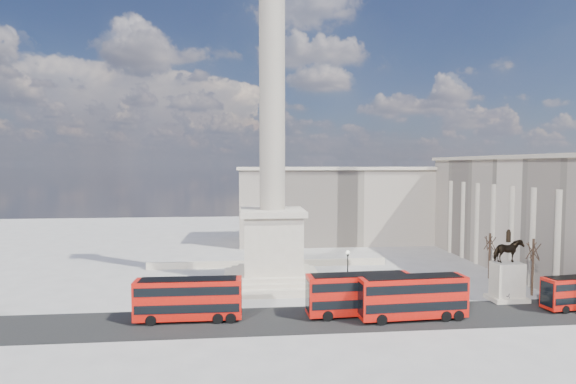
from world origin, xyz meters
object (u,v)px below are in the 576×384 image
(nelsons_column, at_px, (272,194))
(red_bus_a, at_px, (189,299))
(victorian_lamp, at_px, (348,269))
(equestrian_statue, at_px, (507,276))
(pedestrian_standing, at_px, (508,296))
(red_bus_b, at_px, (413,297))
(pedestrian_walking, at_px, (408,294))
(red_bus_c, at_px, (360,294))
(pedestrian_crossing, at_px, (322,290))

(nelsons_column, height_order, red_bus_a, nelsons_column)
(red_bus_a, bearing_deg, victorian_lamp, 22.74)
(equestrian_statue, distance_m, pedestrian_standing, 2.60)
(victorian_lamp, xyz_separation_m, equestrian_statue, (19.48, -4.32, -0.30))
(red_bus_b, bearing_deg, pedestrian_walking, 70.71)
(red_bus_c, relative_size, pedestrian_crossing, 6.72)
(pedestrian_walking, bearing_deg, red_bus_c, -135.32)
(red_bus_c, bearing_deg, victorian_lamp, 83.69)
(equestrian_statue, relative_size, pedestrian_walking, 5.55)
(pedestrian_standing, bearing_deg, pedestrian_crossing, -51.96)
(red_bus_c, bearing_deg, red_bus_a, 176.66)
(equestrian_statue, bearing_deg, nelsons_column, 160.05)
(pedestrian_walking, distance_m, pedestrian_crossing, 10.84)
(pedestrian_walking, relative_size, pedestrian_crossing, 0.91)
(pedestrian_walking, bearing_deg, nelsons_column, 161.47)
(equestrian_statue, distance_m, pedestrian_crossing, 23.41)
(victorian_lamp, bearing_deg, red_bus_a, -157.78)
(red_bus_a, relative_size, pedestrian_crossing, 6.49)
(nelsons_column, xyz_separation_m, equestrian_statue, (28.99, -10.53, -9.74))
(nelsons_column, relative_size, pedestrian_walking, 30.60)
(red_bus_b, height_order, pedestrian_walking, red_bus_b)
(red_bus_a, bearing_deg, pedestrian_crossing, 25.57)
(red_bus_b, height_order, red_bus_c, red_bus_b)
(red_bus_b, xyz_separation_m, red_bus_c, (-5.56, 1.72, -0.03))
(red_bus_a, xyz_separation_m, victorian_lamp, (19.53, 7.98, 1.02))
(nelsons_column, bearing_deg, victorian_lamp, -33.12)
(red_bus_c, distance_m, pedestrian_standing, 19.79)
(victorian_lamp, bearing_deg, pedestrian_walking, -24.63)
(victorian_lamp, distance_m, pedestrian_standing, 19.89)
(red_bus_a, xyz_separation_m, red_bus_b, (24.57, -1.93, 0.10))
(red_bus_a, distance_m, pedestrian_walking, 27.01)
(victorian_lamp, xyz_separation_m, pedestrian_standing, (18.99, -5.29, -2.66))
(pedestrian_standing, bearing_deg, red_bus_a, -35.90)
(red_bus_a, distance_m, red_bus_c, 19.02)
(red_bus_b, height_order, pedestrian_standing, red_bus_b)
(equestrian_statue, height_order, pedestrian_crossing, equestrian_statue)
(victorian_lamp, height_order, pedestrian_crossing, victorian_lamp)
(nelsons_column, relative_size, red_bus_b, 4.10)
(red_bus_b, relative_size, equestrian_statue, 1.34)
(victorian_lamp, distance_m, pedestrian_walking, 8.15)
(nelsons_column, height_order, red_bus_c, nelsons_column)
(red_bus_a, xyz_separation_m, pedestrian_standing, (38.52, 2.68, -1.63))
(red_bus_c, relative_size, pedestrian_standing, 7.26)
(pedestrian_walking, relative_size, pedestrian_standing, 0.99)
(nelsons_column, distance_m, victorian_lamp, 14.77)
(red_bus_b, relative_size, pedestrian_standing, 7.36)
(nelsons_column, bearing_deg, red_bus_c, -57.98)
(pedestrian_crossing, bearing_deg, nelsons_column, 26.74)
(pedestrian_crossing, bearing_deg, red_bus_a, 99.83)
(pedestrian_crossing, bearing_deg, red_bus_b, -153.03)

